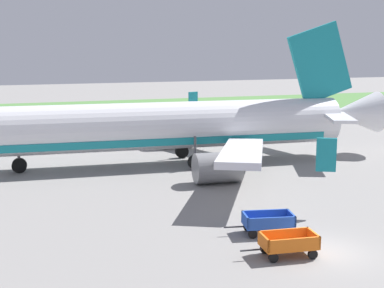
{
  "coord_description": "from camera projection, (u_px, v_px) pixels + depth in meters",
  "views": [
    {
      "loc": [
        -13.23,
        -21.61,
        9.65
      ],
      "look_at": [
        -2.21,
        13.78,
        2.8
      ],
      "focal_mm": 51.94,
      "sensor_mm": 36.0,
      "label": 1
    }
  ],
  "objects": [
    {
      "name": "airplane",
      "position": [
        170.0,
        127.0,
        43.77
      ],
      "size": [
        37.63,
        30.26,
        11.34
      ],
      "color": "silver",
      "rests_on": "ground"
    },
    {
      "name": "ground_plane",
      "position": [
        325.0,
        251.0,
        25.91
      ],
      "size": [
        220.0,
        220.0,
        0.0
      ],
      "primitive_type": "plane",
      "color": "gray"
    },
    {
      "name": "baggage_cart_nearest",
      "position": [
        288.0,
        244.0,
        25.25
      ],
      "size": [
        3.6,
        1.6,
        1.07
      ],
      "color": "orange",
      "rests_on": "ground"
    },
    {
      "name": "grass_strip",
      "position": [
        118.0,
        111.0,
        78.4
      ],
      "size": [
        220.0,
        28.0,
        0.06
      ],
      "primitive_type": "cube",
      "color": "#518442",
      "rests_on": "ground"
    },
    {
      "name": "baggage_cart_second_in_row",
      "position": [
        268.0,
        222.0,
        28.2
      ],
      "size": [
        3.62,
        1.8,
        1.07
      ],
      "color": "#234CB2",
      "rests_on": "ground"
    }
  ]
}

